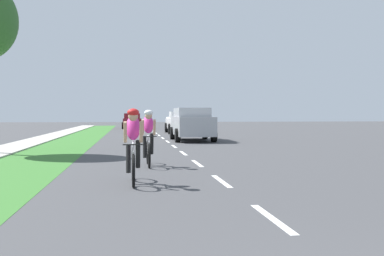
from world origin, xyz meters
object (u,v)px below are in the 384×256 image
(sedan_maroon, at_px, (132,121))
(cyclist_trailing, at_px, (148,137))
(cyclist_lead, at_px, (133,145))
(pickup_white, at_px, (181,122))
(suv_silver, at_px, (192,123))

(sedan_maroon, bearing_deg, cyclist_trailing, -89.48)
(cyclist_lead, height_order, cyclist_trailing, same)
(pickup_white, relative_size, sedan_maroon, 1.19)
(cyclist_lead, bearing_deg, suv_silver, 77.44)
(suv_silver, height_order, sedan_maroon, suv_silver)
(cyclist_lead, distance_m, suv_silver, 15.24)
(cyclist_lead, distance_m, sedan_maroon, 35.72)
(cyclist_trailing, distance_m, sedan_maroon, 32.54)
(cyclist_trailing, height_order, sedan_maroon, cyclist_trailing)
(suv_silver, relative_size, pickup_white, 0.92)
(cyclist_lead, xyz_separation_m, cyclist_trailing, (0.45, 3.18, 0.00))
(pickup_white, bearing_deg, cyclist_lead, -98.88)
(cyclist_trailing, xyz_separation_m, suv_silver, (2.87, 11.70, 0.14))
(cyclist_lead, xyz_separation_m, sedan_maroon, (0.15, 35.72, -0.04))
(cyclist_trailing, relative_size, sedan_maroon, 0.40)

